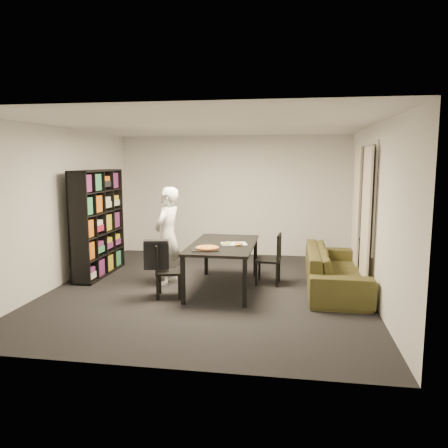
% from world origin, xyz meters
% --- Properties ---
extents(room, '(5.01, 5.51, 2.61)m').
position_xyz_m(room, '(0.00, 0.00, 1.30)').
color(room, black).
rests_on(room, ground).
extents(window_pane, '(0.02, 1.40, 1.60)m').
position_xyz_m(window_pane, '(2.48, 0.60, 1.50)').
color(window_pane, black).
rests_on(window_pane, room).
extents(window_frame, '(0.03, 1.52, 1.72)m').
position_xyz_m(window_frame, '(2.48, 0.60, 1.50)').
color(window_frame, white).
rests_on(window_frame, room).
extents(curtain_left, '(0.03, 0.70, 2.25)m').
position_xyz_m(curtain_left, '(2.40, 0.08, 1.15)').
color(curtain_left, beige).
rests_on(curtain_left, room).
extents(curtain_right, '(0.03, 0.70, 2.25)m').
position_xyz_m(curtain_right, '(2.40, 1.12, 1.15)').
color(curtain_right, beige).
rests_on(curtain_right, room).
extents(bookshelf, '(0.35, 1.50, 1.90)m').
position_xyz_m(bookshelf, '(-2.16, 0.60, 0.95)').
color(bookshelf, black).
rests_on(bookshelf, room).
extents(dining_table, '(1.00, 1.79, 0.75)m').
position_xyz_m(dining_table, '(0.21, 0.06, 0.68)').
color(dining_table, black).
rests_on(dining_table, room).
extents(chair_left, '(0.45, 0.45, 0.82)m').
position_xyz_m(chair_left, '(-0.61, -0.49, 0.47)').
color(chair_left, black).
rests_on(chair_left, room).
extents(chair_right, '(0.43, 0.43, 0.86)m').
position_xyz_m(chair_right, '(1.00, 0.47, 0.49)').
color(chair_right, black).
rests_on(chair_right, room).
extents(draped_jacket, '(0.39, 0.23, 0.45)m').
position_xyz_m(draped_jacket, '(-0.71, -0.51, 0.67)').
color(draped_jacket, black).
rests_on(draped_jacket, chair_left).
extents(person, '(0.52, 0.67, 1.63)m').
position_xyz_m(person, '(-0.75, 0.21, 0.82)').
color(person, white).
rests_on(person, room).
extents(baking_tray, '(0.47, 0.42, 0.01)m').
position_xyz_m(baking_tray, '(0.02, -0.47, 0.75)').
color(baking_tray, black).
rests_on(baking_tray, dining_table).
extents(pepperoni_pizza, '(0.35, 0.35, 0.03)m').
position_xyz_m(pepperoni_pizza, '(0.06, -0.45, 0.77)').
color(pepperoni_pizza, '#A96631').
rests_on(pepperoni_pizza, dining_table).
extents(kitchen_towel, '(0.46, 0.39, 0.01)m').
position_xyz_m(kitchen_towel, '(0.39, 0.05, 0.75)').
color(kitchen_towel, silver).
rests_on(kitchen_towel, dining_table).
extents(pizza_slices, '(0.41, 0.36, 0.01)m').
position_xyz_m(pizza_slices, '(0.36, 0.00, 0.76)').
color(pizza_slices, gold).
rests_on(pizza_slices, dining_table).
extents(sofa, '(0.89, 2.29, 0.67)m').
position_xyz_m(sofa, '(2.01, 0.33, 0.33)').
color(sofa, '#3D3918').
rests_on(sofa, room).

